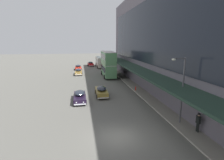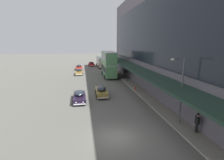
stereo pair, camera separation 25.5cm
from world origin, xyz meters
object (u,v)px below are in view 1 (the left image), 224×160
Objects in this scene: sedan_trailing_near at (91,64)px; pedestrian_at_kerb at (198,122)px; sedan_lead_mid at (101,91)px; street_lamp at (181,86)px; sedan_trailing_mid at (78,67)px; sedan_far_back at (79,72)px; sedan_oncoming_rear at (80,96)px; fire_hydrant at (136,88)px; transit_bus_kerbside_front at (108,63)px; transit_bus_kerbside_rear at (100,61)px.

pedestrian_at_kerb reaches higher than sedan_trailing_near.
street_lamp reaches higher than sedan_lead_mid.
street_lamp reaches higher than pedestrian_at_kerb.
sedan_far_back is at bearing -88.91° from sedan_trailing_mid.
sedan_trailing_near is 49.95m from pedestrian_at_kerb.
sedan_far_back is (-0.31, 21.40, 0.03)m from sedan_oncoming_rear.
fire_hydrant is at bearing 14.99° from sedan_lead_mid.
fire_hydrant is (-1.26, 14.98, -0.69)m from pedestrian_at_kerb.
sedan_trailing_near is at bearing 97.64° from street_lamp.
sedan_lead_mid is at bearing -79.11° from sedan_far_back.
sedan_trailing_mid is 0.99× the size of sedan_trailing_near.
sedan_trailing_mid reaches higher than sedan_lead_mid.
pedestrian_at_kerb is at bearing -85.20° from fire_hydrant.
sedan_oncoming_rear is 10.33m from fire_hydrant.
sedan_trailing_near is at bearing 98.17° from pedestrian_at_kerb.
pedestrian_at_kerb is 0.27× the size of street_lamp.
sedan_trailing_mid is 0.88× the size of sedan_lead_mid.
fire_hydrant is (9.63, 3.74, -0.26)m from sedan_oncoming_rear.
street_lamp reaches higher than sedan_far_back.
sedan_oncoming_rear is at bearing -111.66° from transit_bus_kerbside_front.
sedan_lead_mid is 13.54m from street_lamp.
transit_bus_kerbside_front reaches higher than sedan_far_back.
transit_bus_kerbside_rear is at bearing 83.81° from sedan_lead_mid.
transit_bus_kerbside_front reaches higher than sedan_oncoming_rear.
fire_hydrant is at bearing -79.04° from transit_bus_kerbside_front.
sedan_trailing_near is 6.31× the size of fire_hydrant.
transit_bus_kerbside_front is 13.08× the size of fire_hydrant.
sedan_far_back is (-3.72, 19.33, 0.02)m from sedan_lead_mid.
sedan_trailing_mid reaches higher than sedan_oncoming_rear.
transit_bus_kerbside_front is at bearing 97.78° from pedestrian_at_kerb.
sedan_lead_mid reaches higher than sedan_oncoming_rear.
transit_bus_kerbside_front is 1.85× the size of sedan_lead_mid.
transit_bus_kerbside_front is 4.93× the size of pedestrian_at_kerb.
sedan_trailing_mid is (-7.42, -4.83, -1.19)m from transit_bus_kerbside_rear.
sedan_far_back is at bearing 108.87° from street_lamp.
sedan_lead_mid is (-3.54, -15.45, -2.57)m from transit_bus_kerbside_front.
sedan_oncoming_rear is at bearing -89.18° from sedan_far_back.
sedan_far_back is 2.30× the size of pedestrian_at_kerb.
sedan_oncoming_rear is 1.11× the size of sedan_trailing_mid.
transit_bus_kerbside_rear is 13.67× the size of fire_hydrant.
transit_bus_kerbside_rear reaches higher than fire_hydrant.
sedan_oncoming_rear is 2.61× the size of pedestrian_at_kerb.
street_lamp is at bearing -85.84° from transit_bus_kerbside_rear.
street_lamp is 13.43m from fire_hydrant.
transit_bus_kerbside_front is 1.89× the size of sedan_oncoming_rear.
sedan_far_back is 0.96× the size of sedan_trailing_near.
sedan_oncoming_rear is at bearing -148.66° from sedan_lead_mid.
transit_bus_kerbside_rear is 32.89m from sedan_lead_mid.
transit_bus_kerbside_rear is at bearing 90.00° from transit_bus_kerbside_front.
fire_hydrant is (-0.52, 12.92, -3.63)m from street_lamp.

